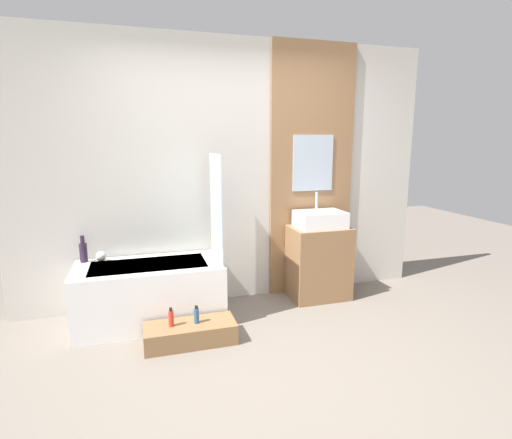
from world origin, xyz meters
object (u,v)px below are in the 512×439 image
(bathtub, at_px, (150,293))
(vase_round_light, at_px, (101,256))
(vase_tall_dark, at_px, (83,251))
(bottle_soap_primary, at_px, (171,318))
(wooden_step_bench, at_px, (190,333))
(sink, at_px, (320,219))
(bottle_soap_secondary, at_px, (196,315))

(bathtub, bearing_deg, vase_round_light, 151.27)
(vase_tall_dark, bearing_deg, vase_round_light, -4.88)
(vase_round_light, xyz_separation_m, bottle_soap_primary, (0.55, -0.73, -0.35))
(wooden_step_bench, distance_m, sink, 1.71)
(bathtub, relative_size, vase_round_light, 13.95)
(sink, height_order, vase_tall_dark, sink)
(bathtub, bearing_deg, bottle_soap_primary, -74.35)
(vase_tall_dark, height_order, bottle_soap_secondary, vase_tall_dark)
(bathtub, relative_size, wooden_step_bench, 1.74)
(bathtub, xyz_separation_m, wooden_step_bench, (0.29, -0.50, -0.19))
(wooden_step_bench, height_order, bottle_soap_primary, bottle_soap_primary)
(bathtub, height_order, wooden_step_bench, bathtub)
(sink, relative_size, vase_round_light, 5.21)
(wooden_step_bench, distance_m, vase_tall_dark, 1.26)
(vase_tall_dark, xyz_separation_m, bottle_soap_secondary, (0.90, -0.74, -0.41))
(bottle_soap_primary, bearing_deg, sink, 20.74)
(vase_tall_dark, distance_m, bottle_soap_primary, 1.10)
(sink, xyz_separation_m, bottle_soap_secondary, (-1.37, -0.59, -0.60))
(bottle_soap_primary, bearing_deg, vase_tall_dark, 133.37)
(vase_tall_dark, distance_m, bottle_soap_secondary, 1.24)
(sink, xyz_separation_m, bottle_soap_primary, (-1.57, -0.59, -0.60))
(wooden_step_bench, distance_m, bottle_soap_primary, 0.21)
(sink, bearing_deg, bottle_soap_primary, -159.26)
(vase_tall_dark, xyz_separation_m, bottle_soap_primary, (0.70, -0.74, -0.41))
(bottle_soap_secondary, bearing_deg, bottle_soap_primary, 180.00)
(vase_tall_dark, bearing_deg, bottle_soap_primary, -46.63)
(bathtub, distance_m, sink, 1.80)
(vase_tall_dark, bearing_deg, sink, -3.71)
(sink, distance_m, bottle_soap_secondary, 1.61)
(wooden_step_bench, height_order, vase_tall_dark, vase_tall_dark)
(bottle_soap_secondary, bearing_deg, bathtub, 124.38)
(sink, bearing_deg, vase_round_light, 176.37)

